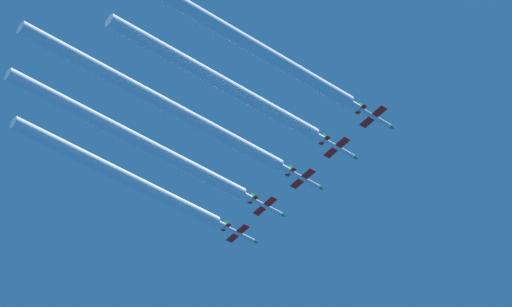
# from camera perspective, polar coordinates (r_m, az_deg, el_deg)

# --- Properties ---
(jet_far_left) EXTENTS (7.39, 10.76, 2.59)m
(jet_far_left) POSITION_cam_1_polar(r_m,az_deg,el_deg) (287.65, -0.76, -3.88)
(jet_far_left) COLOR silver
(jet_inner_left) EXTENTS (7.39, 10.76, 2.59)m
(jet_inner_left) POSITION_cam_1_polar(r_m,az_deg,el_deg) (280.49, 0.55, -2.58)
(jet_inner_left) COLOR silver
(jet_center) EXTENTS (7.39, 10.76, 2.59)m
(jet_center) POSITION_cam_1_polar(r_m,az_deg,el_deg) (272.98, 2.37, -1.26)
(jet_center) COLOR silver
(jet_inner_right) EXTENTS (7.39, 10.76, 2.59)m
(jet_inner_right) POSITION_cam_1_polar(r_m,az_deg,el_deg) (266.31, 4.00, 0.24)
(jet_inner_right) COLOR silver
(jet_far_right) EXTENTS (7.39, 10.76, 2.59)m
(jet_far_right) POSITION_cam_1_polar(r_m,az_deg,el_deg) (260.16, 5.74, 1.70)
(jet_far_right) COLOR silver
(smoke_trail_far_left) EXTENTS (3.04, 56.96, 3.04)m
(smoke_trail_far_left) POSITION_cam_1_polar(r_m,az_deg,el_deg) (274.21, -6.35, -1.10)
(smoke_trail_far_left) COLOR white
(smoke_trail_inner_left) EXTENTS (3.04, 64.10, 3.04)m
(smoke_trail_inner_left) POSITION_cam_1_polar(r_m,az_deg,el_deg) (265.53, -5.77, 0.67)
(smoke_trail_inner_left) COLOR white
(smoke_trail_center) EXTENTS (3.04, 69.12, 3.04)m
(smoke_trail_center) POSITION_cam_1_polar(r_m,az_deg,el_deg) (256.58, -4.50, 2.41)
(smoke_trail_center) COLOR white
(smoke_trail_inner_right) EXTENTS (3.04, 55.57, 3.04)m
(smoke_trail_inner_right) POSITION_cam_1_polar(r_m,az_deg,el_deg) (252.03, -1.69, 3.41)
(smoke_trail_inner_right) COLOR white
(smoke_trail_far_right) EXTENTS (3.04, 71.01, 3.04)m
(smoke_trail_far_right) POSITION_cam_1_polar(r_m,az_deg,el_deg) (242.57, -1.45, 5.89)
(smoke_trail_far_right) COLOR white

